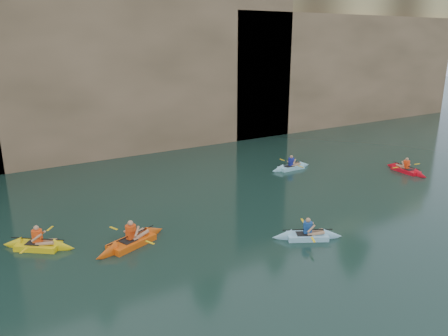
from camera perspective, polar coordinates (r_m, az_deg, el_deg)
cliff at (r=36.75m, az=-18.27°, el=13.41°), size 70.00×16.00×12.00m
cliff_slab_center at (r=30.31m, az=-10.93°, el=12.87°), size 24.00×2.40×11.40m
cliff_slab_east at (r=41.94m, az=16.14°, el=12.38°), size 26.00×2.40×9.84m
sea_cave_center at (r=28.61m, az=-21.27°, el=3.53°), size 3.50×1.00×3.20m
sea_cave_east at (r=33.84m, az=2.62°, el=7.61°), size 5.00×1.00×4.50m
kayaker_orange at (r=17.00m, az=-11.99°, el=-9.37°), size 3.32×2.32×1.24m
kayaker_ltblue_near at (r=17.45m, az=10.82°, el=-8.66°), size 2.72×1.93×1.08m
kayaker_red_far at (r=27.59m, az=22.66°, el=-0.22°), size 2.14×2.98×1.07m
kayaker_yellow at (r=17.78m, az=-23.09°, el=-9.24°), size 2.63×2.29×1.15m
kayaker_ltblue_mid at (r=26.33m, az=8.74°, el=0.13°), size 2.81×2.13×1.06m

